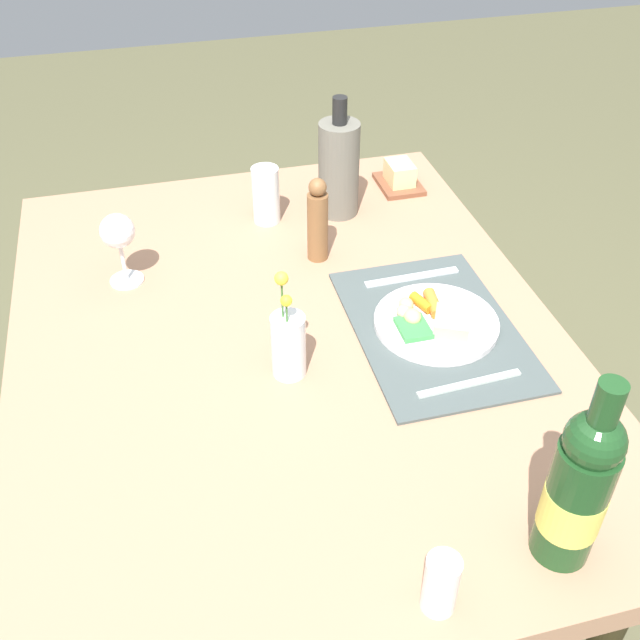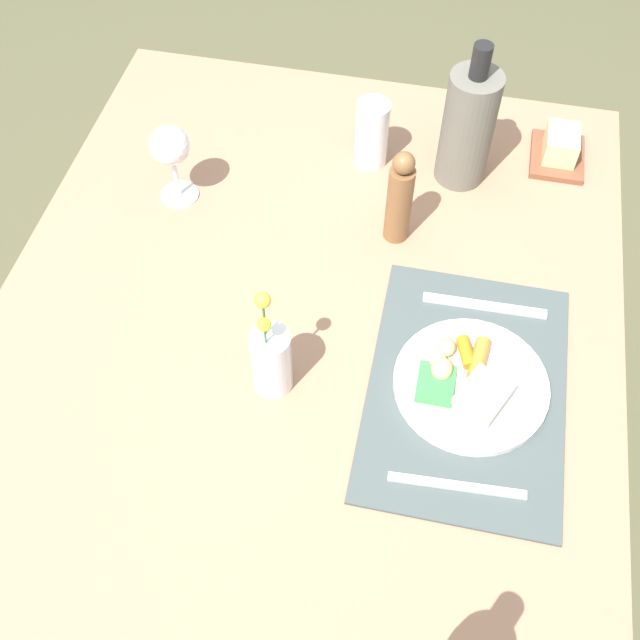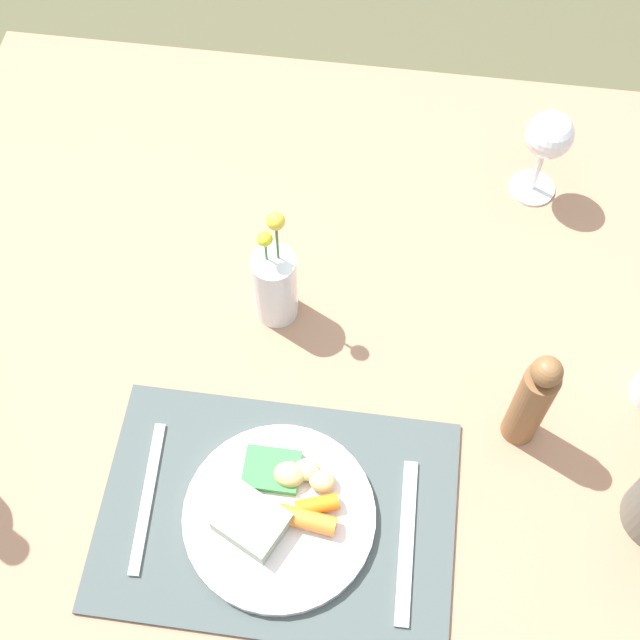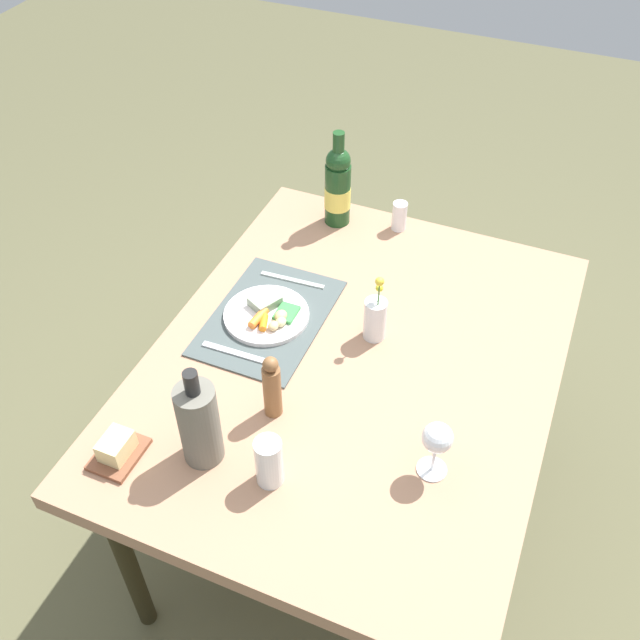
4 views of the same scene
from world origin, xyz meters
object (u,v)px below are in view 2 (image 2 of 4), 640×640
Objects in this scene: knife at (484,306)px; butter_dish at (559,149)px; cooler_bottle at (468,127)px; pepper_mill at (400,199)px; wine_glass at (170,149)px; dinner_plate at (469,382)px; flower_vase at (271,359)px; dining_table at (301,350)px; water_tumbler at (372,137)px; fork at (457,486)px.

butter_dish is (0.39, -0.11, 0.02)m from knife.
cooler_bottle reaches higher than knife.
pepper_mill reaches higher than wine_glass.
dinner_plate is 1.83× the size of butter_dish.
flower_vase is at bearing 145.29° from butter_dish.
butter_dish reaches higher than dinner_plate.
flower_vase is 0.76× the size of cooler_bottle.
dining_table is at bearing 141.38° from butter_dish.
wine_glass is (0.01, 0.41, 0.02)m from pepper_mill.
wine_glass is (-0.16, 0.33, 0.06)m from water_tumbler.
dining_table is 6.98× the size of pepper_mill.
knife is at bearing -5.46° from fork.
butter_dish is at bearing -46.95° from pepper_mill.
water_tumbler reaches higher than butter_dish.
butter_dish is (0.08, -0.35, -0.03)m from water_tumbler.
flower_vase is at bearing 169.24° from dining_table.
cooler_bottle is 0.22m from butter_dish.
fork is 0.65m from cooler_bottle.
dinner_plate reaches higher than fork.
wine_glass is (0.47, 0.56, 0.11)m from fork.
fork is 0.74m from wine_glass.
flower_vase is 0.57m from cooler_bottle.
cooler_bottle is 2.11× the size of water_tumbler.
dinner_plate is 0.17m from fork.
dining_table is 0.31m from pepper_mill.
fork is at bearing -128.71° from dining_table.
cooler_bottle reaches higher than flower_vase.
wine_glass is 0.73m from butter_dish.
dinner_plate is 0.56m from butter_dish.
cooler_bottle is (0.52, -0.23, 0.05)m from flower_vase.
water_tumbler reaches higher than knife.
flower_vase is (0.12, 0.30, 0.06)m from fork.
pepper_mill is 0.20m from water_tumbler.
dinner_plate is at bearing -3.37° from fork.
dinner_plate is at bearing -80.29° from flower_vase.
knife is 1.07× the size of pepper_mill.
pepper_mill is at bearing 15.47° from fork.
fork is 0.73m from butter_dish.
fork is at bearing -111.51° from flower_vase.
water_tumbler reaches higher than fork.
dinner_plate is 0.84× the size of cooler_bottle.
fork is 1.03× the size of pepper_mill.
water_tumbler is (0.42, -0.04, 0.12)m from dining_table.
cooler_bottle reaches higher than pepper_mill.
fork is at bearing 179.97° from dinner_plate.
flower_vase is (-0.10, 0.02, 0.13)m from dining_table.
flower_vase is at bearing -143.16° from wine_glass.
dining_table is at bearing 153.24° from pepper_mill.
dinner_plate is 1.11× the size of flower_vase.
flower_vase reaches higher than dinner_plate.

